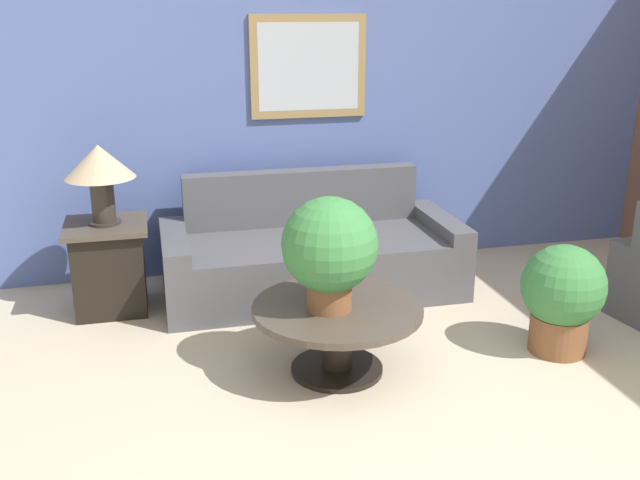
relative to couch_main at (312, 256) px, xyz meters
name	(u,v)px	position (x,y,z in m)	size (l,w,h in m)	color
wall_back	(332,104)	(0.31, 0.61, 1.03)	(7.51, 0.09, 2.60)	#5166A8
couch_main	(312,256)	(0.00, 0.00, 0.00)	(2.17, 0.92, 0.85)	#4C4C51
coffee_table	(337,324)	(-0.14, -1.25, 0.03)	(0.98, 0.98, 0.42)	black
side_table	(109,266)	(-1.44, 0.00, 0.05)	(0.56, 0.56, 0.63)	black
table_lamp	(100,167)	(-1.44, 0.00, 0.75)	(0.47, 0.47, 0.54)	#2D2823
potted_plant_on_table	(330,248)	(-0.19, -1.28, 0.50)	(0.54, 0.54, 0.65)	brown
potted_plant_floor	(562,295)	(1.26, -1.32, 0.10)	(0.51, 0.51, 0.69)	brown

